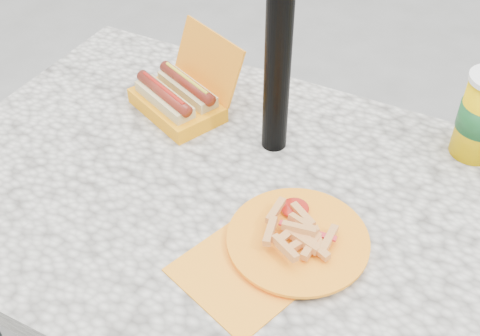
% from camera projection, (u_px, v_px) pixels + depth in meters
% --- Properties ---
extents(picnic_table, '(1.20, 0.80, 0.75)m').
position_uv_depth(picnic_table, '(238.00, 232.00, 1.19)').
color(picnic_table, beige).
rests_on(picnic_table, ground).
extents(hotdog_box, '(0.25, 0.24, 0.15)m').
position_uv_depth(hotdog_box, '(179.00, 97.00, 1.28)').
color(hotdog_box, orange).
rests_on(hotdog_box, picnic_table).
extents(fries_plate, '(0.30, 0.34, 0.05)m').
position_uv_depth(fries_plate, '(294.00, 241.00, 1.01)').
color(fries_plate, orange).
rests_on(fries_plate, picnic_table).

